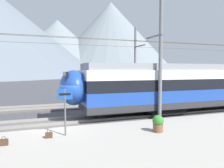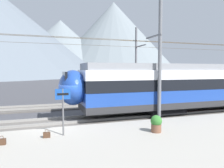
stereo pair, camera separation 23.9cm
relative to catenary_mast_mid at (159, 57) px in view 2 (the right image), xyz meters
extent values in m
plane|color=#424247|center=(-6.46, 0.51, -4.23)|extent=(400.00, 400.00, 0.00)
cube|color=#A39E93|center=(-6.46, -4.24, -4.07)|extent=(120.00, 7.54, 0.33)
cube|color=#5B5651|center=(-6.46, 1.56, -4.17)|extent=(120.00, 3.00, 0.12)
cube|color=gray|center=(-6.46, 0.84, -4.03)|extent=(120.00, 0.07, 0.16)
cube|color=gray|center=(-6.46, 2.28, -4.03)|extent=(120.00, 0.07, 0.16)
cube|color=#5B5651|center=(-6.46, 7.27, -4.17)|extent=(120.00, 3.00, 0.12)
cube|color=gray|center=(-6.46, 6.55, -4.03)|extent=(120.00, 0.07, 0.16)
cube|color=gray|center=(-6.46, 7.99, -4.03)|extent=(120.00, 0.07, 0.16)
cube|color=black|center=(1.21, 1.56, -3.74)|extent=(2.80, 2.33, 0.42)
ellipsoid|color=#1E429E|center=(-5.33, 1.56, -1.96)|extent=(1.80, 2.68, 2.25)
cube|color=black|center=(-5.83, 1.56, -1.53)|extent=(0.16, 1.75, 1.19)
cube|color=black|center=(6.95, 7.27, -3.74)|extent=(2.80, 2.26, 0.42)
ellipsoid|color=red|center=(1.69, 7.27, -1.96)|extent=(1.80, 2.60, 2.25)
cube|color=black|center=(1.19, 7.27, -1.53)|extent=(0.16, 1.70, 1.19)
cylinder|color=slate|center=(0.00, -0.12, -0.13)|extent=(0.24, 0.24, 8.20)
cube|color=slate|center=(0.00, 0.72, 1.44)|extent=(0.10, 1.98, 0.10)
cylinder|color=#473823|center=(0.00, 1.56, 1.19)|extent=(48.76, 0.02, 0.02)
cylinder|color=slate|center=(2.76, 9.42, -0.18)|extent=(0.24, 0.24, 8.11)
cube|color=slate|center=(2.76, 8.35, 1.73)|extent=(0.10, 2.45, 0.10)
cylinder|color=#473823|center=(2.76, 7.27, 1.48)|extent=(48.76, 0.02, 0.02)
cylinder|color=#59595B|center=(-6.28, -2.02, -2.80)|extent=(0.08, 0.08, 2.21)
cube|color=#19479E|center=(-6.28, -2.02, -1.95)|extent=(0.70, 0.06, 0.50)
cube|color=black|center=(-6.28, -2.05, -1.95)|extent=(0.52, 0.01, 0.10)
cube|color=#472D1E|center=(-8.82, -2.51, -3.78)|extent=(0.32, 0.18, 0.25)
torus|color=#472D1E|center=(-8.82, -2.51, -3.61)|extent=(0.16, 0.02, 0.16)
cube|color=#472D1E|center=(-7.04, -2.12, -3.78)|extent=(0.32, 0.18, 0.24)
torus|color=#472D1E|center=(-7.04, -2.12, -3.61)|extent=(0.16, 0.02, 0.16)
cylinder|color=brown|center=(-1.86, -2.95, -3.71)|extent=(0.50, 0.50, 0.39)
sphere|color=#33752D|center=(-1.86, -2.95, -3.34)|extent=(0.56, 0.56, 0.56)
sphere|color=gold|center=(-1.86, -2.95, -3.22)|extent=(0.31, 0.31, 0.31)
cone|color=slate|center=(11.10, 213.36, 23.33)|extent=(124.59, 124.59, 55.12)
cone|color=slate|center=(67.93, 208.95, 34.64)|extent=(140.68, 140.68, 77.75)
camera|label=1|loc=(-7.37, -11.83, -0.83)|focal=33.42mm
camera|label=2|loc=(-7.14, -11.90, -0.83)|focal=33.42mm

